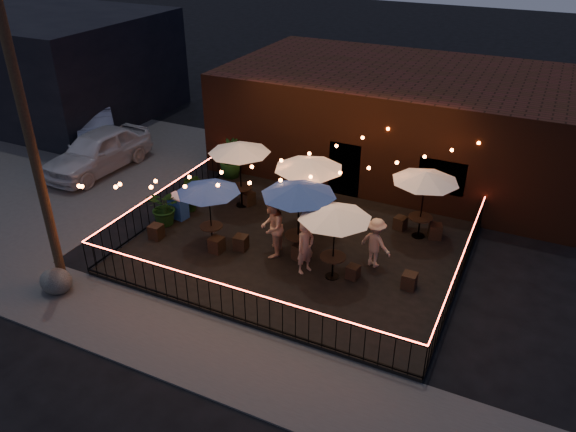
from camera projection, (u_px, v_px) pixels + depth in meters
name	position (u px, v px, depth m)	size (l,w,h in m)	color
ground	(269.00, 283.00, 16.37)	(110.00, 110.00, 0.00)	black
patio	(298.00, 248.00, 17.91)	(10.00, 8.00, 0.15)	black
sidewalk	(208.00, 352.00, 13.80)	(18.00, 2.50, 0.05)	#4A4744
parking_lot	(64.00, 162.00, 24.08)	(11.00, 12.00, 0.02)	#4A4744
brick_building	(403.00, 119.00, 22.89)	(14.00, 8.00, 4.00)	#381B0F
background_building	(41.00, 63.00, 29.08)	(12.00, 9.00, 5.00)	black
utility_pole	(34.00, 156.00, 14.43)	(0.26, 0.26, 8.00)	#3E2819
fence_front	(233.00, 303.00, 14.47)	(10.00, 0.04, 1.04)	black
fence_left	(168.00, 200.00, 19.52)	(0.04, 8.00, 1.04)	black
fence_right	(460.00, 272.00, 15.72)	(0.04, 8.00, 1.04)	black
festoon_lights	(264.00, 176.00, 16.87)	(10.02, 8.72, 1.32)	orange
cafe_table_0	(208.00, 188.00, 17.01)	(2.54, 2.54, 2.18)	black
cafe_table_1	(239.00, 149.00, 19.23)	(2.68, 2.68, 2.40)	black
cafe_table_2	(299.00, 190.00, 16.27)	(2.70, 2.70, 2.47)	black
cafe_table_3	(309.00, 165.00, 17.85)	(2.37, 2.37, 2.49)	black
cafe_table_4	(335.00, 214.00, 15.38)	(2.50, 2.50, 2.28)	black
cafe_table_5	(426.00, 177.00, 17.37)	(2.20, 2.20, 2.33)	black
bistro_chair_0	(156.00, 232.00, 18.19)	(0.40, 0.40, 0.47)	black
bistro_chair_1	(217.00, 245.00, 17.48)	(0.41, 0.41, 0.48)	black
bistro_chair_2	(214.00, 193.00, 20.63)	(0.41, 0.41, 0.49)	black
bistro_chair_3	(248.00, 198.00, 20.25)	(0.41, 0.41, 0.49)	black
bistro_chair_4	(241.00, 243.00, 17.60)	(0.39, 0.39, 0.47)	black
bistro_chair_5	(301.00, 252.00, 17.11)	(0.42, 0.42, 0.49)	black
bistro_chair_6	(314.00, 209.00, 19.60)	(0.35, 0.35, 0.41)	black
bistro_chair_7	(359.00, 221.00, 18.84)	(0.37, 0.37, 0.44)	black
bistro_chair_8	(353.00, 272.00, 16.24)	(0.34, 0.34, 0.41)	black
bistro_chair_9	(409.00, 281.00, 15.83)	(0.39, 0.39, 0.46)	black
bistro_chair_10	(400.00, 223.00, 18.72)	(0.37, 0.37, 0.44)	black
bistro_chair_11	(435.00, 231.00, 18.20)	(0.41, 0.41, 0.48)	black
patron_a	(305.00, 247.00, 16.26)	(0.60, 0.39, 1.64)	tan
patron_b	(272.00, 227.00, 16.97)	(0.95, 0.74, 1.96)	tan
patron_c	(376.00, 243.00, 16.54)	(1.02, 0.59, 1.58)	beige
potted_shrub_a	(165.00, 207.00, 18.78)	(1.17, 1.01, 1.30)	#0E3810
potted_shrub_b	(191.00, 192.00, 19.62)	(0.79, 0.64, 1.43)	#1A3910
potted_shrub_c	(231.00, 159.00, 22.08)	(0.86, 0.86, 1.54)	#0C350D
cooler	(178.00, 206.00, 19.30)	(0.71, 0.56, 0.85)	blue
boulder	(56.00, 281.00, 15.84)	(0.92, 0.79, 0.72)	#444540
car_white	(98.00, 151.00, 22.97)	(1.99, 4.95, 1.69)	white
car_silver	(95.00, 127.00, 25.73)	(1.61, 4.61, 1.52)	#93949B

